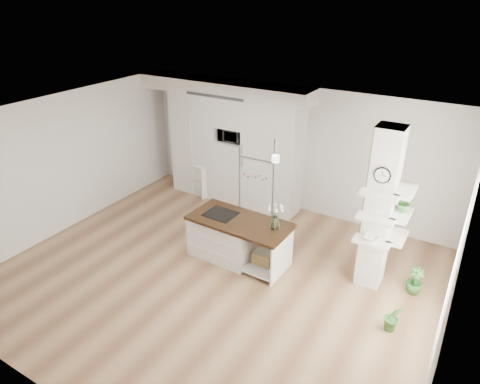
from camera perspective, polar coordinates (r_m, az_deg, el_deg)
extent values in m
cube|color=#A7835A|center=(7.50, -3.32, -10.99)|extent=(7.00, 6.00, 0.01)
cube|color=white|center=(6.27, -3.95, 9.19)|extent=(7.00, 6.00, 0.04)
cube|color=silver|center=(9.19, 7.03, 5.66)|extent=(7.00, 0.04, 2.70)
cube|color=silver|center=(5.04, -23.91, -15.36)|extent=(7.00, 0.04, 2.70)
cube|color=silver|center=(9.07, -22.24, 3.61)|extent=(0.04, 6.00, 2.70)
cube|color=silver|center=(5.83, 26.62, -9.87)|extent=(0.04, 6.00, 2.70)
cube|color=white|center=(10.02, -5.39, 6.56)|extent=(1.20, 0.65, 2.40)
cube|color=white|center=(9.71, -0.84, 2.92)|extent=(0.65, 0.65, 1.42)
cube|color=white|center=(9.26, -0.90, 10.73)|extent=(0.65, 0.65, 0.65)
cube|color=white|center=(8.90, 3.28, 10.06)|extent=(0.85, 0.65, 0.65)
cube|color=white|center=(8.92, 6.69, 4.03)|extent=(0.40, 0.65, 2.40)
cube|color=silver|center=(9.25, -2.22, 13.72)|extent=(4.00, 0.70, 0.30)
cube|color=#262626|center=(8.99, -3.42, 12.63)|extent=(1.40, 0.04, 0.06)
cube|color=white|center=(9.31, 3.12, 2.95)|extent=(0.78, 0.66, 1.75)
cube|color=#B2B2B7|center=(8.89, 2.13, 4.38)|extent=(0.78, 0.01, 0.03)
cube|color=silver|center=(6.97, 18.10, -2.32)|extent=(0.40, 0.40, 2.70)
cube|color=tan|center=(7.01, 16.45, -1.92)|extent=(0.02, 0.40, 2.70)
cube|color=tan|center=(7.15, 18.52, -1.63)|extent=(0.40, 0.02, 2.70)
cylinder|color=black|center=(6.51, 18.45, 2.15)|extent=(0.25, 0.03, 0.25)
cylinder|color=white|center=(6.49, 18.41, 2.10)|extent=(0.21, 0.01, 0.21)
plane|color=white|center=(6.01, 27.04, -7.15)|extent=(0.00, 2.40, 2.40)
cylinder|color=white|center=(5.86, 10.91, 1.50)|extent=(0.12, 0.12, 0.10)
cube|color=white|center=(7.80, -2.00, -5.95)|extent=(1.20, 0.81, 0.76)
cube|color=white|center=(7.58, 3.46, -9.62)|extent=(0.66, 0.79, 0.04)
cube|color=white|center=(7.30, 5.61, -8.54)|extent=(0.06, 0.77, 0.76)
cube|color=#3A2511|center=(7.44, -0.04, -3.99)|extent=(1.84, 0.92, 0.05)
cube|color=black|center=(7.63, -2.61, -2.95)|extent=(0.56, 0.47, 0.01)
cube|color=tan|center=(7.52, 3.19, -8.69)|extent=(0.37, 0.28, 0.23)
cylinder|color=white|center=(7.16, 4.63, -4.09)|extent=(0.12, 0.12, 0.22)
cube|color=white|center=(10.36, -6.28, 2.34)|extent=(0.15, 0.36, 0.77)
cube|color=white|center=(9.90, -4.29, 1.26)|extent=(0.15, 0.36, 0.77)
cube|color=white|center=(9.99, -5.39, 3.73)|extent=(0.73, 0.57, 0.03)
cube|color=white|center=(10.12, -5.31, 1.98)|extent=(0.70, 0.55, 0.03)
sphere|color=white|center=(10.14, -4.98, 0.64)|extent=(0.37, 0.37, 0.37)
imported|color=#356D2B|center=(6.70, 19.78, -15.46)|extent=(0.32, 0.28, 0.47)
imported|color=#356D2B|center=(7.52, 22.27, -10.89)|extent=(0.33, 0.33, 0.46)
imported|color=#2D2D2D|center=(9.36, -1.04, 7.67)|extent=(0.54, 0.37, 0.30)
imported|color=#356D2B|center=(6.93, 21.12, -1.33)|extent=(0.27, 0.23, 0.30)
imported|color=white|center=(6.88, 17.08, -5.91)|extent=(0.22, 0.22, 0.05)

